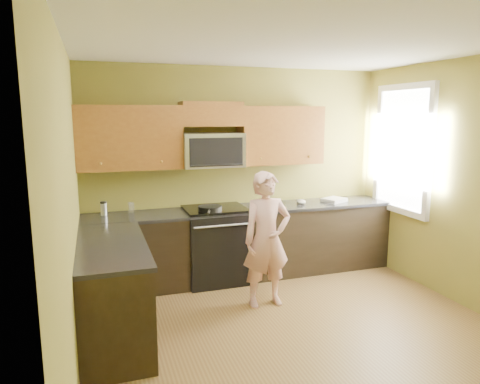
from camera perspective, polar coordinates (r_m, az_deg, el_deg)
name	(u,v)px	position (r m, az deg, el deg)	size (l,w,h in m)	color
floor	(303,337)	(4.43, 8.24, -18.20)	(4.00, 4.00, 0.00)	brown
ceiling	(311,42)	(3.96, 9.27, 18.79)	(4.00, 4.00, 0.00)	white
wall_back	(237,171)	(5.81, -0.33, 2.70)	(4.00, 4.00, 0.00)	olive
wall_left	(69,214)	(3.55, -21.35, -2.66)	(4.00, 4.00, 0.00)	olive
wall_right	(479,187)	(5.20, 28.73, 0.61)	(4.00, 4.00, 0.00)	olive
cabinet_back_run	(245,244)	(5.72, 0.63, -6.75)	(4.00, 0.60, 0.88)	black
cabinet_left_run	(113,292)	(4.39, -16.24, -12.44)	(0.60, 1.60, 0.88)	black
countertop_back	(245,209)	(5.59, 0.67, -2.26)	(4.00, 0.62, 0.04)	black
countertop_left	(112,245)	(4.24, -16.40, -6.67)	(0.62, 1.60, 0.04)	black
stove	(216,244)	(5.57, -3.20, -6.84)	(0.76, 0.65, 0.95)	black
microwave	(212,167)	(5.49, -3.65, 3.31)	(0.76, 0.40, 0.42)	silver
upper_cab_left	(131,169)	(5.36, -14.04, 2.87)	(1.22, 0.33, 0.75)	brown
upper_cab_right	(280,164)	(5.83, 5.23, 3.68)	(1.12, 0.33, 0.75)	brown
upper_cab_over_mw	(211,114)	(5.49, -3.82, 10.11)	(0.76, 0.33, 0.30)	brown
window	(403,150)	(6.03, 20.47, 5.21)	(0.06, 1.06, 1.66)	white
woman	(267,239)	(4.81, 3.51, -6.19)	(0.55, 0.36, 1.49)	#D8726C
frying_pan	(210,211)	(5.27, -3.91, -2.49)	(0.29, 0.50, 0.07)	black
butter_tub	(272,209)	(5.53, 4.24, -2.21)	(0.12, 0.12, 0.08)	yellow
toast_slice	(281,207)	(5.60, 5.33, -2.00)	(0.11, 0.11, 0.01)	#B27F47
napkin_a	(258,206)	(5.55, 2.40, -1.84)	(0.11, 0.12, 0.06)	silver
napkin_b	(301,202)	(5.84, 7.97, -1.29)	(0.12, 0.13, 0.07)	silver
dish_towel	(334,200)	(6.11, 12.15, -1.01)	(0.30, 0.24, 0.05)	silver
travel_mug	(104,215)	(5.41, -17.30, -2.93)	(0.08, 0.08, 0.17)	silver
glass_a	(131,207)	(5.49, -14.00, -1.94)	(0.07, 0.07, 0.12)	silver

